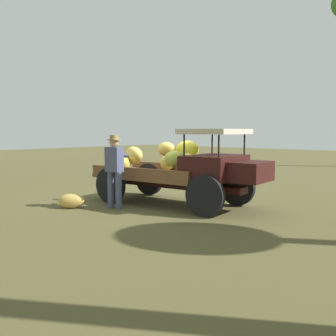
{
  "coord_description": "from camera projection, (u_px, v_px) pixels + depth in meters",
  "views": [
    {
      "loc": [
        6.94,
        -7.47,
        1.86
      ],
      "look_at": [
        0.39,
        -0.12,
        0.91
      ],
      "focal_mm": 41.63,
      "sensor_mm": 36.0,
      "label": 1
    }
  ],
  "objects": [
    {
      "name": "loose_banana_bunch",
      "position": [
        72.0,
        201.0,
        9.35
      ],
      "size": [
        0.68,
        0.68,
        0.36
      ],
      "primitive_type": "ellipsoid",
      "rotation": [
        0.0,
        -0.01,
        0.78
      ],
      "color": "gold",
      "rests_on": "ground"
    },
    {
      "name": "truck",
      "position": [
        187.0,
        168.0,
        9.57
      ],
      "size": [
        4.57,
        2.13,
        1.9
      ],
      "rotation": [
        0.0,
        0.0,
        0.11
      ],
      "color": "#341210",
      "rests_on": "ground"
    },
    {
      "name": "ground_plane",
      "position": [
        160.0,
        201.0,
        10.33
      ],
      "size": [
        60.0,
        60.0,
        0.0
      ],
      "primitive_type": "plane",
      "color": "brown"
    },
    {
      "name": "farmer",
      "position": [
        115.0,
        167.0,
        9.26
      ],
      "size": [
        0.52,
        0.48,
        1.76
      ],
      "rotation": [
        0.0,
        0.0,
        1.68
      ],
      "color": "#495174",
      "rests_on": "ground"
    }
  ]
}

